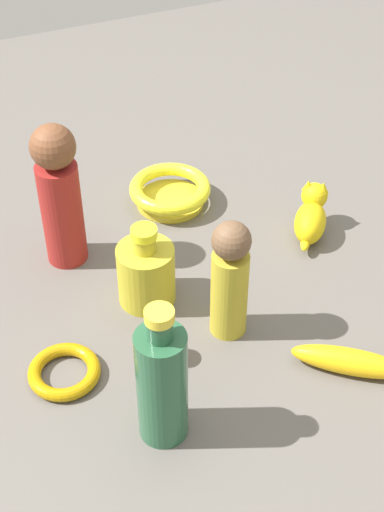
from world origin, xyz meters
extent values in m
plane|color=#5B5651|center=(0.00, 0.00, 0.00)|extent=(2.00, 2.00, 0.00)
cylinder|color=gold|center=(-0.21, 0.05, 0.01)|extent=(0.12, 0.12, 0.01)
torus|color=yellow|center=(-0.21, 0.05, 0.03)|extent=(0.15, 0.15, 0.02)
cylinder|color=gold|center=(0.11, 0.01, 0.07)|extent=(0.08, 0.08, 0.14)
sphere|color=brown|center=(0.11, 0.01, 0.17)|extent=(0.06, 0.06, 0.06)
ellipsoid|color=yellow|center=(-0.03, 0.23, 0.03)|extent=(0.11, 0.10, 0.06)
sphere|color=yellow|center=(-0.06, 0.25, 0.06)|extent=(0.04, 0.04, 0.04)
cone|color=yellow|center=(-0.07, 0.24, 0.08)|extent=(0.02, 0.02, 0.02)
cone|color=yellow|center=(-0.05, 0.26, 0.08)|extent=(0.02, 0.02, 0.02)
ellipsoid|color=yellow|center=(0.00, 0.21, 0.02)|extent=(0.04, 0.04, 0.02)
cylinder|color=maroon|center=(-0.14, -0.16, 0.09)|extent=(0.09, 0.09, 0.18)
sphere|color=brown|center=(-0.14, -0.16, 0.21)|extent=(0.07, 0.07, 0.07)
cylinder|color=#285A3A|center=(0.24, -0.14, 0.09)|extent=(0.06, 0.06, 0.18)
cylinder|color=#285A3A|center=(0.24, -0.14, 0.19)|extent=(0.03, 0.03, 0.03)
cylinder|color=yellow|center=(0.24, -0.14, 0.21)|extent=(0.04, 0.04, 0.01)
ellipsoid|color=yellow|center=(0.25, 0.13, 0.02)|extent=(0.13, 0.15, 0.04)
cylinder|color=gold|center=(0.00, -0.08, 0.05)|extent=(0.09, 0.09, 0.10)
cylinder|color=gold|center=(0.00, -0.08, 0.11)|extent=(0.03, 0.03, 0.03)
cylinder|color=yellow|center=(0.00, -0.08, 0.13)|extent=(0.04, 0.04, 0.01)
torus|color=#B38309|center=(0.10, -0.24, 0.01)|extent=(0.10, 0.10, 0.02)
cylinder|color=maroon|center=(0.13, -0.09, 0.01)|extent=(0.04, 0.04, 0.03)
cylinder|color=#B5900C|center=(0.13, -0.09, 0.02)|extent=(0.03, 0.03, 0.00)
cylinder|color=black|center=(0.13, -0.09, 0.03)|extent=(0.04, 0.04, 0.01)
camera|label=1|loc=(0.80, -0.35, 0.82)|focal=52.98mm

